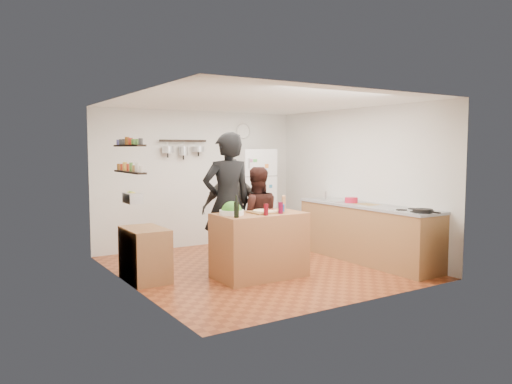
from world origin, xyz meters
TOP-DOWN VIEW (x-y plane):
  - room_shell at (0.00, 0.39)m, footprint 4.20×4.20m
  - prep_island at (-0.31, -0.48)m, footprint 1.25×0.72m
  - pizza_board at (-0.23, -0.50)m, footprint 0.42×0.34m
  - pizza at (-0.23, -0.50)m, footprint 0.34×0.34m
  - salad_bowl at (-0.73, -0.43)m, footprint 0.34×0.34m
  - wine_bottle at (-0.81, -0.70)m, footprint 0.07×0.07m
  - wine_glass_near at (-0.36, -0.72)m, footprint 0.06×0.06m
  - wine_glass_far at (-0.09, -0.68)m, footprint 0.07×0.07m
  - pepper_mill at (0.14, -0.43)m, footprint 0.06×0.06m
  - salt_canister at (-0.01, -0.60)m, footprint 0.07×0.07m
  - person_left at (-0.56, -0.00)m, footprint 0.80×0.57m
  - person_center at (-0.05, 0.01)m, footprint 0.91×0.81m
  - person_back at (-0.14, 0.58)m, footprint 1.06×0.75m
  - counter_run at (1.70, -0.55)m, footprint 0.63×2.63m
  - stove_top at (1.70, -1.50)m, footprint 0.60×0.62m
  - skillet at (1.60, -1.72)m, footprint 0.28×0.28m
  - sink at (1.70, 0.30)m, footprint 0.50×0.80m
  - cutting_board at (1.70, -0.54)m, footprint 0.30×0.40m
  - red_bowl at (1.65, -0.23)m, footprint 0.21×0.21m
  - fridge at (0.95, 1.75)m, footprint 0.70×0.68m
  - wall_clock at (0.95, 2.08)m, footprint 0.30×0.03m
  - spice_shelf_lower at (-1.93, 0.20)m, footprint 0.12×1.00m
  - spice_shelf_upper at (-1.93, 0.20)m, footprint 0.12×1.00m
  - produce_basket at (-1.90, 0.20)m, footprint 0.18×0.35m
  - side_table at (-1.74, 0.20)m, footprint 0.50×0.80m
  - pot_rack at (-0.35, 2.00)m, footprint 0.90×0.04m

SIDE VIEW (x-z plane):
  - side_table at x=-1.74m, z-range 0.00..0.73m
  - counter_run at x=1.70m, z-range 0.00..0.90m
  - prep_island at x=-0.31m, z-range 0.00..0.91m
  - person_center at x=-0.05m, z-range 0.00..1.54m
  - person_back at x=-0.14m, z-range 0.00..1.67m
  - fridge at x=0.95m, z-range 0.00..1.80m
  - stove_top at x=1.70m, z-range 0.90..0.92m
  - cutting_board at x=1.70m, z-range 0.90..0.92m
  - sink at x=1.70m, z-range 0.90..0.93m
  - pizza_board at x=-0.23m, z-range 0.91..0.93m
  - pizza at x=-0.23m, z-range 0.93..0.95m
  - salad_bowl at x=-0.73m, z-range 0.91..0.98m
  - skillet at x=1.60m, z-range 0.92..0.97m
  - red_bowl at x=1.65m, z-range 0.92..1.01m
  - salt_canister at x=-0.01m, z-range 0.91..1.03m
  - wine_glass_near at x=-0.36m, z-range 0.91..1.07m
  - wine_glass_far at x=-0.09m, z-range 0.91..1.07m
  - pepper_mill at x=0.14m, z-range 0.91..1.09m
  - wine_bottle at x=-0.81m, z-range 0.91..1.12m
  - person_left at x=-0.56m, z-range 0.00..2.05m
  - produce_basket at x=-1.90m, z-range 1.08..1.22m
  - room_shell at x=0.00m, z-range -0.85..3.35m
  - spice_shelf_lower at x=-1.93m, z-range 1.49..1.51m
  - spice_shelf_upper at x=-1.93m, z-range 1.84..1.86m
  - pot_rack at x=-0.35m, z-range 1.93..1.97m
  - wall_clock at x=0.95m, z-range 2.00..2.30m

